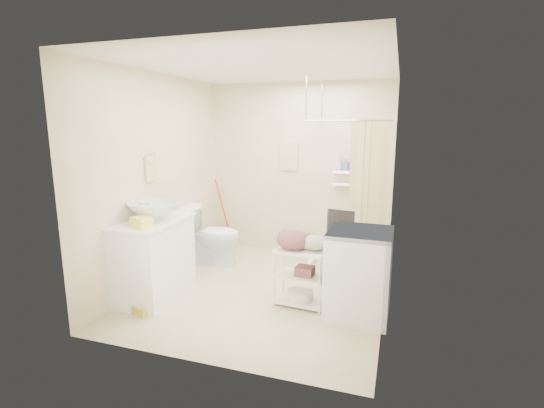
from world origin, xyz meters
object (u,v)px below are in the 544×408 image
Objects in this scene: laundry_rack at (301,272)px; vanity at (155,258)px; toilet at (212,235)px; washing_machine at (359,273)px.

vanity is at bearing -165.75° from laundry_rack.
laundry_rack is at bearing 7.14° from vanity.
toilet is 2.39m from washing_machine.
washing_machine reaches higher than vanity.
laundry_rack is at bearing 175.85° from washing_machine.
laundry_rack is (1.67, 0.29, -0.07)m from vanity.
washing_machine reaches higher than laundry_rack.
toilet is (0.12, 1.22, -0.04)m from vanity.
washing_machine is at bearing 3.08° from vanity.
toilet is 1.10× the size of laundry_rack.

